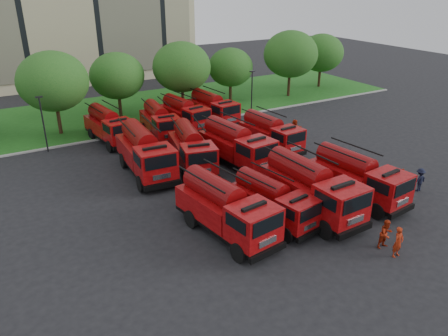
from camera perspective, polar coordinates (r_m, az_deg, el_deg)
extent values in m
plane|color=black|center=(30.61, 2.55, -4.67)|extent=(140.00, 140.00, 0.00)
cube|color=#194C14|center=(52.76, -12.92, 7.23)|extent=(70.00, 16.00, 0.12)
cube|color=gray|center=(45.42, -9.71, 4.82)|extent=(70.00, 0.30, 0.14)
cylinder|color=#382314|center=(46.47, -20.72, 5.77)|extent=(0.36, 0.36, 2.80)
ellipsoid|color=#144814|center=(45.50, -21.45, 10.50)|extent=(6.72, 6.72, 5.71)
cylinder|color=#382314|center=(50.33, -13.41, 7.77)|extent=(0.36, 0.36, 2.45)
ellipsoid|color=#144814|center=(49.52, -13.79, 11.62)|extent=(5.88, 5.88, 5.00)
cylinder|color=#382314|center=(51.31, -5.38, 8.77)|extent=(0.36, 0.36, 2.73)
ellipsoid|color=#144814|center=(50.45, -5.55, 13.01)|extent=(6.55, 6.55, 5.57)
cylinder|color=#382314|center=(55.39, 0.83, 9.76)|extent=(0.36, 0.36, 2.27)
ellipsoid|color=#144814|center=(54.70, 0.85, 13.03)|extent=(5.46, 5.46, 4.64)
cylinder|color=#382314|center=(58.57, 8.45, 10.58)|extent=(0.36, 0.36, 2.87)
ellipsoid|color=#144814|center=(57.80, 8.70, 14.50)|extent=(6.89, 6.89, 5.85)
cylinder|color=#382314|center=(64.55, 12.33, 11.36)|extent=(0.36, 0.36, 2.52)
ellipsoid|color=#144814|center=(63.91, 12.61, 14.48)|extent=(6.05, 6.05, 5.14)
cylinder|color=black|center=(41.81, -22.49, 5.17)|extent=(0.14, 0.14, 5.00)
cube|color=black|center=(41.15, -23.04, 8.53)|extent=(0.60, 0.25, 0.12)
cylinder|color=black|center=(49.38, 3.64, 9.60)|extent=(0.14, 0.14, 5.00)
cube|color=black|center=(48.82, 3.72, 12.50)|extent=(0.60, 0.25, 0.12)
cube|color=black|center=(26.92, 0.19, -7.26)|extent=(3.44, 7.68, 0.32)
cube|color=black|center=(24.58, 5.73, -10.89)|extent=(2.66, 0.63, 0.37)
cube|color=#9D0C0E|center=(24.65, 3.88, -7.27)|extent=(2.89, 2.67, 2.07)
cube|color=black|center=(23.67, 5.84, -7.42)|extent=(2.21, 0.36, 0.90)
cube|color=#9D0C0E|center=(27.31, -1.33, -4.74)|extent=(3.25, 5.19, 1.38)
cylinder|color=#650506|center=(26.79, -1.35, -2.62)|extent=(2.19, 4.63, 1.59)
cylinder|color=black|center=(24.54, 1.97, -10.98)|extent=(0.53, 1.21, 1.17)
cylinder|color=black|center=(25.92, 6.16, -9.03)|extent=(0.53, 1.21, 1.17)
cylinder|color=black|center=(27.70, -4.27, -6.62)|extent=(0.53, 1.21, 1.17)
cylinder|color=black|center=(28.93, -0.26, -5.13)|extent=(0.53, 1.21, 1.17)
cube|color=black|center=(28.40, 6.27, -5.90)|extent=(3.01, 6.47, 0.27)
cube|color=black|center=(26.65, 11.13, -8.51)|extent=(2.23, 0.57, 0.31)
cube|color=#9D0C0E|center=(26.67, 9.63, -5.74)|extent=(2.46, 2.28, 1.73)
cube|color=black|center=(25.93, 11.33, -5.78)|extent=(1.85, 0.34, 0.76)
cube|color=#9D0C0E|center=(28.66, 4.94, -3.92)|extent=(2.80, 4.39, 1.16)
cylinder|color=#650506|center=(28.23, 5.01, -2.23)|extent=(1.91, 3.90, 1.33)
cylinder|color=black|center=(26.46, 8.26, -8.66)|extent=(0.46, 1.02, 0.98)
cylinder|color=black|center=(27.81, 11.16, -7.14)|extent=(0.46, 1.02, 0.98)
cylinder|color=black|center=(28.82, 2.55, -5.50)|extent=(0.46, 1.02, 0.98)
cylinder|color=black|center=(30.06, 5.47, -4.27)|extent=(0.46, 1.02, 0.98)
cube|color=black|center=(29.67, 11.04, -4.52)|extent=(2.87, 7.92, 0.34)
cube|color=black|center=(27.38, 16.68, -7.85)|extent=(2.80, 0.39, 0.39)
cube|color=#9D0C0E|center=(27.46, 15.03, -4.39)|extent=(2.83, 2.56, 2.18)
cube|color=black|center=(26.52, 17.09, -4.47)|extent=(2.35, 0.15, 0.95)
cube|color=#9D0C0E|center=(30.06, 9.59, -2.10)|extent=(2.93, 5.24, 1.45)
cylinder|color=#650506|center=(29.56, 9.75, -0.02)|extent=(1.86, 4.76, 1.68)
cylinder|color=black|center=(27.16, 13.17, -7.85)|extent=(0.44, 1.24, 1.23)
cylinder|color=black|center=(28.86, 16.83, -6.27)|extent=(0.44, 1.24, 1.23)
cylinder|color=black|center=(30.27, 6.66, -3.85)|extent=(0.44, 1.24, 1.23)
cylinder|color=black|center=(31.80, 10.29, -2.66)|extent=(0.44, 1.24, 1.23)
cube|color=black|center=(32.34, 16.84, -2.78)|extent=(3.12, 7.40, 0.31)
cube|color=black|center=(30.64, 22.18, -5.24)|extent=(2.58, 0.53, 0.36)
cube|color=#9D0C0E|center=(30.64, 20.69, -2.45)|extent=(2.74, 2.52, 2.00)
cube|color=black|center=(29.93, 22.61, -2.42)|extent=(2.15, 0.28, 0.87)
cube|color=#9D0C0E|center=(32.60, 15.46, -0.79)|extent=(3.01, 4.97, 1.33)
cylinder|color=#650506|center=(32.18, 15.67, 0.98)|extent=(1.99, 4.45, 1.54)
cylinder|color=black|center=(30.19, 19.40, -5.34)|extent=(0.48, 1.16, 1.13)
cylinder|color=black|center=(32.01, 21.86, -4.02)|extent=(0.48, 1.16, 1.13)
cylinder|color=black|center=(32.54, 12.99, -2.36)|extent=(0.48, 1.16, 1.13)
cylinder|color=black|center=(34.23, 15.62, -1.30)|extent=(0.48, 1.16, 1.13)
cube|color=black|center=(35.38, -10.15, 0.36)|extent=(3.04, 7.97, 0.34)
cube|color=black|center=(31.94, -8.03, -2.27)|extent=(2.81, 0.45, 0.39)
cube|color=#9D0C0E|center=(32.51, -8.91, 0.71)|extent=(2.88, 2.62, 2.18)
cube|color=black|center=(31.22, -8.24, 0.75)|extent=(2.35, 0.20, 0.95)
cube|color=#9D0C0E|center=(36.14, -10.84, 2.35)|extent=(3.05, 5.30, 1.45)
cylinder|color=#650506|center=(35.73, -10.98, 4.12)|extent=(1.96, 4.79, 1.68)
cylinder|color=black|center=(32.56, -10.77, -2.05)|extent=(0.47, 1.25, 1.23)
cylinder|color=black|center=(33.24, -6.54, -1.20)|extent=(0.47, 1.25, 1.23)
cylinder|color=black|center=(36.93, -12.97, 0.95)|extent=(0.47, 1.25, 1.23)
cylinder|color=black|center=(37.54, -9.19, 1.64)|extent=(0.47, 1.25, 1.23)
cube|color=black|center=(35.97, -4.22, 0.99)|extent=(3.90, 7.56, 0.31)
cube|color=black|center=(32.75, -2.72, -1.46)|extent=(2.57, 0.82, 0.36)
cube|color=#9D0C0E|center=(33.31, -3.28, 1.25)|extent=(2.96, 2.77, 2.01)
cube|color=black|center=(32.10, -2.79, 1.26)|extent=(2.12, 0.53, 0.88)
cube|color=#9D0C0E|center=(36.69, -4.67, 2.83)|extent=(3.51, 5.18, 1.34)
cylinder|color=#650506|center=(36.32, -4.73, 4.44)|extent=(2.46, 4.56, 1.55)
cylinder|color=black|center=(33.39, -5.11, -1.11)|extent=(0.60, 1.18, 1.13)
cylinder|color=black|center=(33.91, -1.21, -0.61)|extent=(0.60, 1.18, 1.13)
cylinder|color=black|center=(37.47, -6.64, 1.68)|extent=(0.60, 1.18, 1.13)
cylinder|color=black|center=(37.94, -3.13, 2.09)|extent=(0.60, 1.18, 1.13)
cube|color=black|center=(36.51, 1.56, 1.45)|extent=(3.28, 7.74, 0.32)
cube|color=black|center=(33.87, 5.52, -0.61)|extent=(2.70, 0.56, 0.38)
cube|color=#9D0C0E|center=(34.22, 4.23, 2.00)|extent=(2.87, 2.64, 2.09)
cube|color=black|center=(33.21, 5.60, 2.15)|extent=(2.25, 0.30, 0.91)
cube|color=#9D0C0E|center=(37.07, 0.45, 3.23)|extent=(3.16, 5.20, 1.39)
cylinder|color=#650506|center=(36.69, 0.46, 4.90)|extent=(2.10, 4.66, 1.61)
cylinder|color=black|center=(33.85, 2.81, -0.64)|extent=(0.50, 1.21, 1.18)
cylinder|color=black|center=(35.34, 5.92, 0.35)|extent=(0.50, 1.21, 1.18)
cylinder|color=black|center=(37.32, -1.76, 1.77)|extent=(0.50, 1.21, 1.18)
cylinder|color=black|center=(38.67, 1.24, 2.59)|extent=(0.50, 1.21, 1.18)
cube|color=black|center=(40.02, 6.02, 3.26)|extent=(2.69, 6.86, 0.29)
cube|color=black|center=(37.70, 9.33, 1.67)|extent=(2.41, 0.42, 0.34)
cube|color=#9D0C0E|center=(38.04, 8.31, 3.76)|extent=(2.50, 2.28, 1.87)
cube|color=black|center=(37.17, 9.46, 3.91)|extent=(2.01, 0.20, 0.82)
cube|color=#9D0C0E|center=(40.52, 5.10, 4.71)|extent=(2.67, 4.57, 1.25)
cylinder|color=#650506|center=(40.20, 5.16, 6.08)|extent=(1.73, 4.12, 1.44)
cylinder|color=black|center=(37.63, 7.15, 1.68)|extent=(0.41, 1.08, 1.05)
cylinder|color=black|center=(39.04, 9.60, 2.36)|extent=(0.41, 1.08, 1.05)
cylinder|color=black|center=(40.65, 3.25, 3.54)|extent=(0.41, 1.08, 1.05)
cylinder|color=black|center=(41.96, 5.65, 4.12)|extent=(0.41, 1.08, 1.05)
cube|color=black|center=(43.13, -14.67, 4.14)|extent=(3.05, 7.04, 0.29)
cube|color=black|center=(40.14, -12.69, 2.79)|extent=(2.45, 0.54, 0.34)
cube|color=#9D0C0E|center=(40.73, -13.52, 4.74)|extent=(2.63, 2.42, 1.90)
cube|color=black|center=(39.64, -12.92, 4.94)|extent=(2.04, 0.30, 0.83)
cube|color=#9D0C0E|center=(43.83, -15.34, 5.46)|extent=(2.91, 4.74, 1.27)
cylinder|color=#650506|center=(43.53, -15.49, 6.75)|extent=(1.95, 4.24, 1.46)
cylinder|color=black|center=(40.55, -14.67, 2.74)|extent=(0.47, 1.11, 1.07)
cylinder|color=black|center=(41.37, -11.84, 3.44)|extent=(0.47, 1.11, 1.07)
cylinder|color=black|center=(44.34, -16.89, 4.29)|extent=(0.47, 1.11, 1.07)
cylinder|color=black|center=(45.10, -14.25, 4.91)|extent=(0.47, 1.11, 1.07)
cube|color=black|center=(43.58, -8.34, 4.86)|extent=(2.83, 6.85, 0.29)
cube|color=black|center=(40.54, -6.94, 3.41)|extent=(2.40, 0.47, 0.33)
cube|color=#9D0C0E|center=(41.16, -7.50, 5.35)|extent=(2.53, 2.31, 1.86)
cube|color=black|center=(40.06, -7.06, 5.50)|extent=(2.00, 0.24, 0.81)
cube|color=#9D0C0E|center=(44.31, -8.80, 6.19)|extent=(2.75, 4.59, 1.24)
cylinder|color=#650506|center=(44.02, -8.88, 7.45)|extent=(1.81, 4.12, 1.43)
cylinder|color=black|center=(41.08, -8.79, 3.51)|extent=(0.43, 1.08, 1.05)
cylinder|color=black|center=(41.68, -5.90, 3.97)|extent=(0.43, 1.08, 1.05)
cylinder|color=black|center=(44.92, -10.32, 5.18)|extent=(0.43, 1.08, 1.05)
cylinder|color=black|center=(45.47, -7.64, 5.58)|extent=(0.43, 1.08, 1.05)
cube|color=black|center=(45.91, -5.21, 5.99)|extent=(3.04, 6.85, 0.28)
cube|color=black|center=(43.27, -2.78, 4.88)|extent=(2.37, 0.55, 0.33)
cube|color=#9D0C0E|center=(43.78, -3.63, 6.62)|extent=(2.57, 2.37, 1.84)
cube|color=black|center=(42.82, -2.84, 6.83)|extent=(1.97, 0.31, 0.80)
cube|color=#9D0C0E|center=(46.53, -5.95, 7.18)|extent=(2.87, 4.62, 1.23)
cylinder|color=#650506|center=(46.26, -6.00, 8.37)|extent=(1.93, 4.12, 1.42)
cylinder|color=black|center=(43.42, -4.64, 4.83)|extent=(0.47, 1.07, 1.04)
cylinder|color=black|center=(44.58, -2.30, 5.40)|extent=(0.47, 1.07, 1.04)
cylinder|color=black|center=(46.79, -7.47, 6.11)|extent=(0.47, 1.07, 1.04)
cylinder|color=black|center=(47.87, -5.23, 6.62)|extent=(0.47, 1.07, 1.04)
cube|color=black|center=(47.44, -1.49, 6.70)|extent=(2.85, 7.03, 0.29)
cube|color=black|center=(44.74, 1.01, 5.57)|extent=(2.46, 0.46, 0.34)
cube|color=#9D0C0E|center=(45.26, 0.17, 7.32)|extent=(2.58, 2.36, 1.91)
cube|color=black|center=(44.29, 1.00, 7.54)|extent=(2.05, 0.23, 0.83)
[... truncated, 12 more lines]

